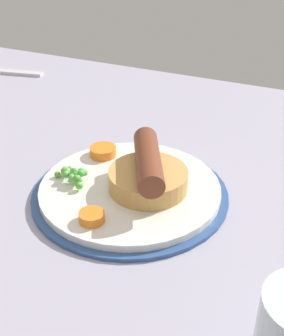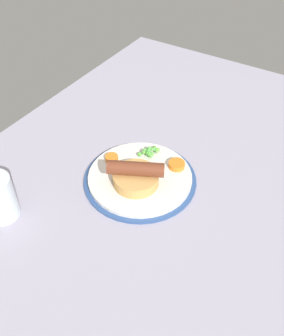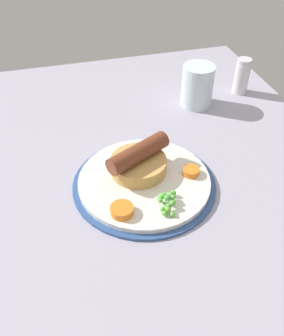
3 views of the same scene
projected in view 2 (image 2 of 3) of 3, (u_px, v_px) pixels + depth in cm
name	position (u px, v px, depth cm)	size (l,w,h in cm)	color
dining_table	(162.00, 173.00, 83.51)	(110.00, 80.00, 3.00)	#9E99AD
dinner_plate	(140.00, 178.00, 79.35)	(23.92, 23.92, 1.40)	#2D4C84
sausage_pudding	(136.00, 175.00, 75.84)	(9.47, 11.53, 5.38)	tan
pea_pile	(150.00, 151.00, 83.03)	(4.84, 3.54, 1.89)	#56A13F
carrot_slice_0	(177.00, 165.00, 80.30)	(3.54, 3.54, 1.22)	orange
carrot_slice_1	(112.00, 158.00, 81.98)	(2.82, 2.82, 1.11)	orange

